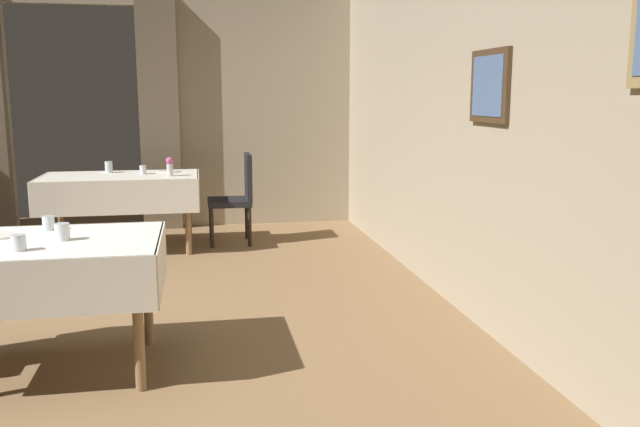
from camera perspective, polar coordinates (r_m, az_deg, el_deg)
name	(u,v)px	position (r m, az deg, el deg)	size (l,w,h in m)	color
wall_right	(516,99)	(4.20, 16.33, 9.33)	(0.16, 8.40, 3.00)	tan
wall_back	(75,95)	(8.05, -20.20, 9.44)	(6.40, 0.27, 3.00)	tan
dining_table_mid	(50,259)	(3.93, -22.00, -3.64)	(1.19, 0.92, 0.75)	olive
dining_table_far	(121,186)	(6.86, -16.64, 2.29)	(1.52, 0.88, 0.75)	olive
chair_far_right	(237,194)	(6.96, -7.08, 1.66)	(0.44, 0.44, 0.93)	black
glass_mid_a	(19,243)	(3.70, -24.30, -2.29)	(0.07, 0.07, 0.08)	silver
glass_mid_c	(48,223)	(4.19, -22.14, -0.76)	(0.07, 0.07, 0.08)	silver
glass_mid_d	(62,232)	(3.87, -21.12, -1.47)	(0.08, 0.08, 0.09)	silver
flower_vase_far	(170,166)	(6.63, -12.69, 3.98)	(0.07, 0.07, 0.18)	silver
glass_far_b	(109,167)	(7.09, -17.57, 3.80)	(0.07, 0.07, 0.12)	silver
glass_far_c	(143,170)	(6.87, -14.86, 3.63)	(0.06, 0.06, 0.09)	silver
plate_far_d	(169,171)	(7.01, -12.77, 3.53)	(0.23, 0.23, 0.01)	white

